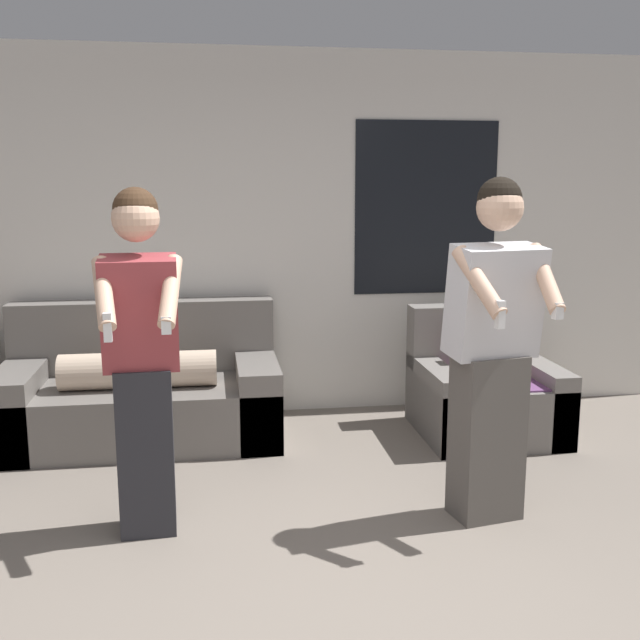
{
  "coord_description": "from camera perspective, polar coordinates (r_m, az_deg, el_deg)",
  "views": [
    {
      "loc": [
        -0.47,
        -2.58,
        1.76
      ],
      "look_at": [
        0.07,
        1.04,
        1.08
      ],
      "focal_mm": 42.0,
      "sensor_mm": 36.0,
      "label": 1
    }
  ],
  "objects": [
    {
      "name": "person_right",
      "position": [
        3.92,
        13.0,
        -2.24
      ],
      "size": [
        0.51,
        0.54,
        1.78
      ],
      "color": "#56514C",
      "rests_on": "ground_plane"
    },
    {
      "name": "person_left",
      "position": [
        3.76,
        -13.42,
        -2.84
      ],
      "size": [
        0.43,
        0.48,
        1.73
      ],
      "color": "#28282D",
      "rests_on": "ground_plane"
    },
    {
      "name": "armchair",
      "position": [
        5.42,
        12.4,
        -5.37
      ],
      "size": [
        0.93,
        0.9,
        0.86
      ],
      "color": "slate",
      "rests_on": "ground_plane"
    },
    {
      "name": "wall_back",
      "position": [
        5.63,
        -3.52,
        6.45
      ],
      "size": [
        6.23,
        0.07,
        2.7
      ],
      "color": "silver",
      "rests_on": "ground_plane"
    },
    {
      "name": "couch",
      "position": [
        5.33,
        -13.38,
        -5.5
      ],
      "size": [
        1.86,
        0.93,
        0.91
      ],
      "color": "slate",
      "rests_on": "ground_plane"
    }
  ]
}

